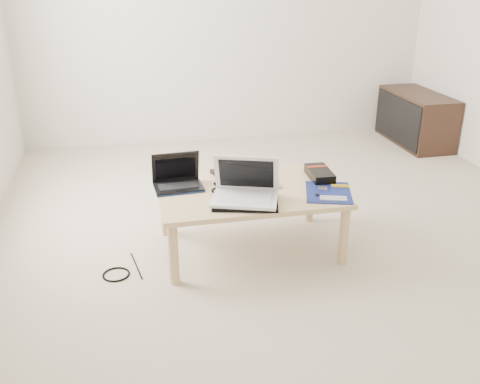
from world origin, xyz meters
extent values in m
plane|color=beige|center=(0.00, 0.00, 0.00)|extent=(4.00, 4.00, 0.00)
cube|color=silver|center=(0.00, 2.05, 1.30)|extent=(4.00, 0.10, 2.60)
cube|color=tan|center=(-0.33, -0.32, 0.39)|extent=(1.10, 0.70, 0.03)
cylinder|color=tan|center=(-0.83, -0.62, 0.18)|extent=(0.06, 0.06, 0.37)
cylinder|color=tan|center=(0.17, -0.62, 0.18)|extent=(0.06, 0.06, 0.37)
cylinder|color=tan|center=(-0.83, -0.02, 0.18)|extent=(0.06, 0.06, 0.37)
cylinder|color=tan|center=(0.17, -0.02, 0.18)|extent=(0.06, 0.06, 0.37)
cube|color=#331F15|center=(1.78, 1.45, 0.25)|extent=(0.40, 0.90, 0.50)
cube|color=black|center=(1.58, 1.45, 0.25)|extent=(0.02, 0.86, 0.44)
cube|color=black|center=(-0.35, -0.06, 0.41)|extent=(0.35, 0.32, 0.03)
cube|color=black|center=(-0.75, -0.21, 0.41)|extent=(0.30, 0.22, 0.02)
cube|color=black|center=(-0.75, -0.21, 0.42)|extent=(0.24, 0.12, 0.00)
cube|color=black|center=(-0.75, -0.28, 0.42)|extent=(0.07, 0.03, 0.00)
cube|color=black|center=(-0.76, -0.13, 0.51)|extent=(0.29, 0.07, 0.19)
cube|color=black|center=(-0.76, -0.14, 0.51)|extent=(0.25, 0.05, 0.15)
cube|color=#0C1E47|center=(-0.75, -0.31, 0.40)|extent=(0.29, 0.03, 0.01)
cube|color=black|center=(-0.40, -0.24, 0.41)|extent=(0.26, 0.22, 0.01)
cube|color=silver|center=(-0.40, -0.24, 0.41)|extent=(0.20, 0.17, 0.00)
cube|color=#A9AAAE|center=(-0.17, -0.24, 0.41)|extent=(0.06, 0.20, 0.02)
cube|color=gray|center=(-0.17, -0.24, 0.42)|extent=(0.05, 0.17, 0.00)
cube|color=black|center=(-0.40, -0.50, 0.41)|extent=(0.42, 0.35, 0.02)
cube|color=silver|center=(-0.41, -0.51, 0.43)|extent=(0.43, 0.36, 0.02)
cube|color=white|center=(-0.41, -0.52, 0.44)|extent=(0.33, 0.23, 0.00)
cube|color=silver|center=(-0.44, -0.61, 0.44)|extent=(0.09, 0.06, 0.00)
cube|color=silver|center=(-0.38, -0.44, 0.55)|extent=(0.38, 0.22, 0.24)
cube|color=black|center=(-0.38, -0.44, 0.55)|extent=(0.32, 0.17, 0.19)
cube|color=#0B1949|center=(0.11, -0.47, 0.40)|extent=(0.35, 0.39, 0.01)
cube|color=#A9AAAE|center=(0.10, -0.42, 0.41)|extent=(0.07, 0.07, 0.01)
cube|color=gold|center=(0.22, -0.40, 0.41)|extent=(0.11, 0.04, 0.01)
cube|color=gold|center=(0.21, -0.42, 0.41)|extent=(0.11, 0.04, 0.01)
cube|color=silver|center=(0.11, -0.55, 0.41)|extent=(0.15, 0.06, 0.01)
cube|color=silver|center=(0.11, -0.57, 0.41)|extent=(0.15, 0.06, 0.01)
cube|color=silver|center=(0.10, -0.59, 0.41)|extent=(0.15, 0.06, 0.01)
cube|color=black|center=(0.03, -0.50, 0.41)|extent=(0.03, 0.03, 0.01)
cube|color=black|center=(0.15, -0.23, 0.43)|extent=(0.14, 0.27, 0.06)
cube|color=maroon|center=(0.15, -0.17, 0.46)|extent=(0.13, 0.04, 0.00)
torus|color=black|center=(-0.52, -0.31, 0.41)|extent=(0.10, 0.10, 0.01)
torus|color=black|center=(-1.16, -0.47, 0.01)|extent=(0.19, 0.19, 0.01)
cylinder|color=black|center=(-1.04, -0.40, 0.00)|extent=(0.06, 0.32, 0.01)
camera|label=1|loc=(-1.03, -3.21, 1.65)|focal=40.00mm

